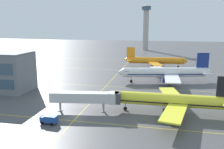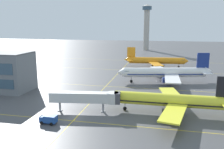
{
  "view_description": "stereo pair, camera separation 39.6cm",
  "coord_description": "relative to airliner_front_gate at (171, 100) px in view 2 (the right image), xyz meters",
  "views": [
    {
      "loc": [
        20.89,
        -54.33,
        23.59
      ],
      "look_at": [
        3.25,
        29.06,
        5.56
      ],
      "focal_mm": 38.07,
      "sensor_mm": 36.0,
      "label": 1
    },
    {
      "loc": [
        21.28,
        -54.24,
        23.59
      ],
      "look_at": [
        3.25,
        29.06,
        5.56
      ],
      "focal_mm": 38.07,
      "sensor_mm": 36.0,
      "label": 2
    }
  ],
  "objects": [
    {
      "name": "control_tower",
      "position": [
        -18.62,
        162.16,
        20.18
      ],
      "size": [
        8.82,
        8.82,
        41.48
      ],
      "color": "#ADA89E",
      "rests_on": "ground"
    },
    {
      "name": "airliner_third_row",
      "position": [
        -6.52,
        70.72,
        0.11
      ],
      "size": [
        35.8,
        30.75,
        11.12
      ],
      "color": "orange",
      "rests_on": "ground"
    },
    {
      "name": "airliner_second_row",
      "position": [
        -1.22,
        35.61,
        0.51
      ],
      "size": [
        39.25,
        33.35,
        12.29
      ],
      "color": "white",
      "rests_on": "ground"
    },
    {
      "name": "jet_bridge",
      "position": [
        -21.6,
        -3.15,
        0.37
      ],
      "size": [
        19.53,
        5.65,
        5.58
      ],
      "color": "silver",
      "rests_on": "ground"
    },
    {
      "name": "taxiway_markings",
      "position": [
        -23.85,
        41.66,
        -3.68
      ],
      "size": [
        138.86,
        152.44,
        0.01
      ],
      "color": "yellow",
      "rests_on": "ground"
    },
    {
      "name": "ground_plane",
      "position": [
        -23.85,
        -8.31,
        -3.69
      ],
      "size": [
        600.0,
        600.0,
        0.0
      ],
      "primitive_type": "plane",
      "color": "#4C4C4F"
    },
    {
      "name": "airliner_front_gate",
      "position": [
        0.0,
        0.0,
        0.0
      ],
      "size": [
        34.63,
        29.98,
        10.8
      ],
      "color": "yellow",
      "rests_on": "ground"
    },
    {
      "name": "service_truck_red_van",
      "position": [
        -29.03,
        -13.12,
        -2.51
      ],
      "size": [
        4.21,
        2.33,
        2.1
      ],
      "color": "#1E4793",
      "rests_on": "ground"
    }
  ]
}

